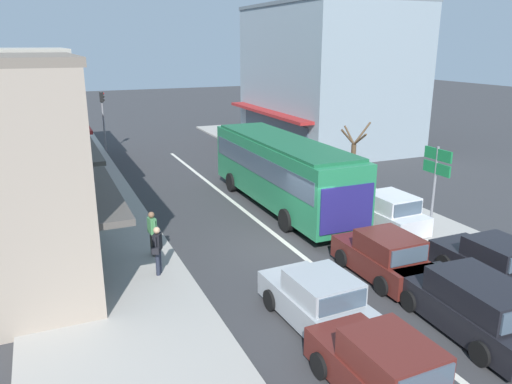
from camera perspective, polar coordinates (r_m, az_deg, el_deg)
ground_plane at (r=19.18m, az=3.68°, el=-6.06°), size 140.00×140.00×0.00m
lane_centre_line at (r=22.58m, az=-0.92°, el=-2.46°), size 0.20×28.00×0.01m
sidewalk_left at (r=22.97m, az=-18.82°, el=-2.88°), size 5.20×44.00×0.14m
kerb_right at (r=27.04m, az=9.66°, el=0.66°), size 2.80×44.00×0.12m
shopfront_far_end at (r=32.98m, az=-27.03°, el=8.03°), size 8.30×9.35×6.97m
building_right_far at (r=37.90m, az=8.06°, el=12.93°), size 9.65×12.81×10.12m
city_bus at (r=23.02m, az=2.98°, el=2.76°), size 2.76×10.86×3.23m
sedan_queue_gap_filler at (r=13.90m, az=7.39°, el=-12.45°), size 2.03×4.27×1.47m
hatchback_adjacent_lane_trail at (r=16.92m, az=14.43°, el=-7.18°), size 1.83×3.70×1.54m
hatchback_behind_bus_near at (r=11.57m, az=14.39°, el=-19.21°), size 1.90×3.75×1.54m
wagon_behind_bus_mid at (r=14.64m, az=23.59°, el=-11.86°), size 2.09×4.58×1.58m
parked_sedan_kerb_front at (r=17.68m, az=25.77°, el=-7.49°), size 1.92×4.21×1.47m
parked_hatchback_kerb_second at (r=21.22m, az=14.74°, el=-2.29°), size 1.92×3.75×1.54m
parked_wagon_kerb_third at (r=26.09m, az=6.88°, el=1.75°), size 2.07×4.56×1.58m
traffic_light_downstreet at (r=36.56m, az=-17.10°, el=8.77°), size 0.33×0.24×4.20m
directional_road_sign at (r=20.53m, az=19.92°, el=2.43°), size 0.10×1.40×3.60m
street_tree_right at (r=25.31m, az=11.04°, el=3.38°), size 1.72×1.88×3.68m
pedestrian_with_handbag_near at (r=16.47m, az=-11.18°, el=-6.27°), size 0.44×0.64×1.63m
pedestrian_browsing_midblock at (r=17.94m, az=-11.77°, el=-4.37°), size 0.28×0.56×1.63m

